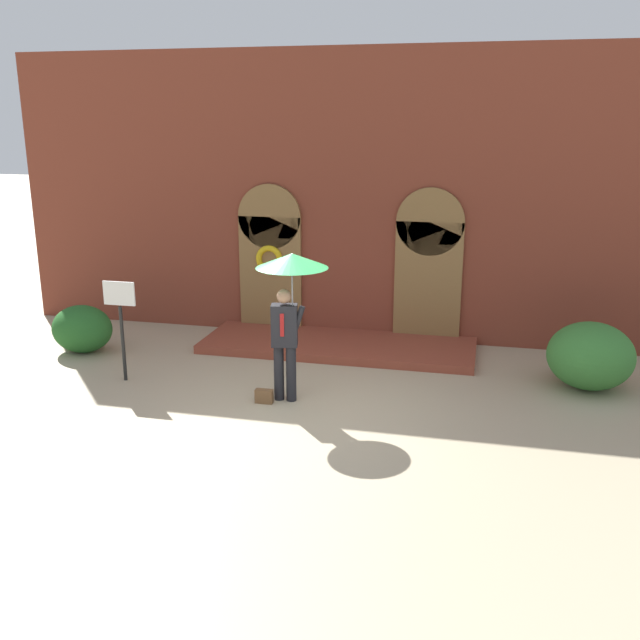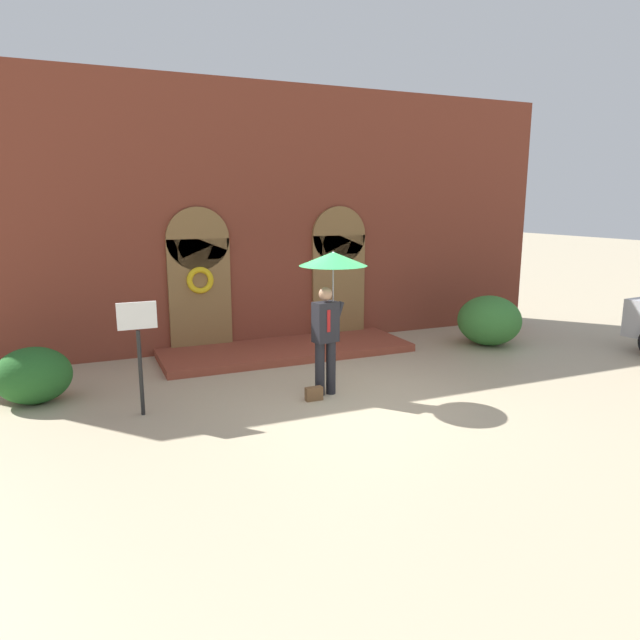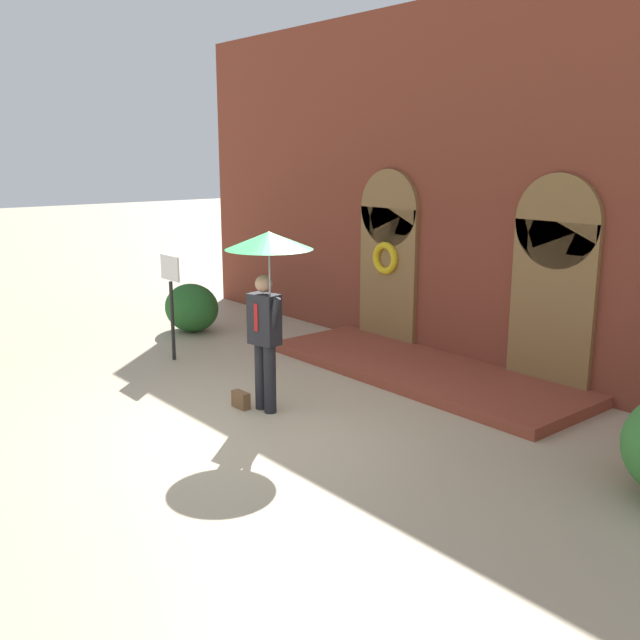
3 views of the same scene
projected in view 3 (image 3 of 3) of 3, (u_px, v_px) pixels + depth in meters
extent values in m
plane|color=tan|center=(256.00, 423.00, 8.93)|extent=(80.00, 80.00, 0.00)
cube|color=brown|center=(478.00, 187.00, 10.91)|extent=(14.00, 0.50, 5.60)
cube|color=brown|center=(388.00, 278.00, 12.29)|extent=(1.30, 0.08, 2.40)
cylinder|color=brown|center=(389.00, 208.00, 12.02)|extent=(1.30, 0.08, 1.30)
cube|color=brown|center=(551.00, 308.00, 9.90)|extent=(1.30, 0.08, 2.40)
cylinder|color=brown|center=(558.00, 221.00, 9.62)|extent=(1.30, 0.08, 1.30)
torus|color=gold|center=(385.00, 258.00, 12.17)|extent=(0.56, 0.12, 0.56)
cube|color=brown|center=(421.00, 371.00, 10.81)|extent=(5.20, 1.80, 0.16)
cylinder|color=black|center=(261.00, 376.00, 9.35)|extent=(0.16, 0.16, 0.90)
cylinder|color=black|center=(270.00, 379.00, 9.20)|extent=(0.16, 0.16, 0.90)
cube|color=black|center=(264.00, 319.00, 9.09)|extent=(0.44, 0.31, 0.66)
cube|color=#A51919|center=(256.00, 318.00, 9.00)|extent=(0.06, 0.02, 0.36)
sphere|color=#A87A5B|center=(264.00, 284.00, 8.99)|extent=(0.22, 0.22, 0.22)
cylinder|color=black|center=(274.00, 315.00, 8.91)|extent=(0.22, 0.09, 0.46)
cylinder|color=gray|center=(270.00, 288.00, 8.90)|extent=(0.02, 0.02, 0.98)
cone|color=#1E7538|center=(269.00, 240.00, 8.76)|extent=(1.10, 1.10, 0.22)
cone|color=white|center=(269.00, 239.00, 8.76)|extent=(0.61, 0.61, 0.20)
cube|color=brown|center=(241.00, 400.00, 9.44)|extent=(0.28, 0.12, 0.22)
cylinder|color=black|center=(172.00, 321.00, 11.53)|extent=(0.06, 0.06, 1.30)
cube|color=white|center=(170.00, 268.00, 11.33)|extent=(0.56, 0.03, 0.40)
ellipsoid|color=#235B23|center=(192.00, 308.00, 13.47)|extent=(1.16, 0.94, 0.91)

